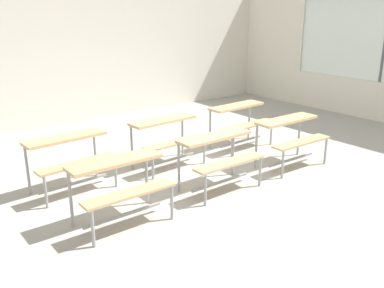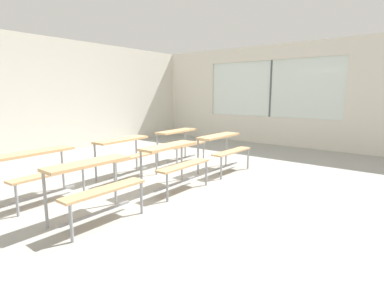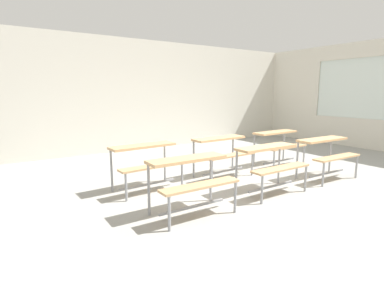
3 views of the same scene
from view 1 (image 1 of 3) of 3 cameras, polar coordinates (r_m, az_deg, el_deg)
The scene contains 8 objects.
ground at distance 6.10m, azimuth 4.25°, elevation -5.38°, with size 10.00×9.00×0.05m, color #9E9E99.
wall_back at distance 9.45m, azimuth -14.64°, elevation 12.06°, with size 10.00×0.12×3.00m, color silver.
desk_bench_r0c0 at distance 4.85m, azimuth -9.72°, elevation -4.45°, with size 1.11×0.60×0.74m.
desk_bench_r0c1 at distance 5.69m, azimuth 3.73°, elevation -0.78°, with size 1.10×0.59×0.74m.
desk_bench_r0c2 at distance 6.71m, azimuth 13.30°, elevation 1.71°, with size 1.12×0.62×0.74m.
desk_bench_r1c0 at distance 5.86m, azimuth -16.20°, elevation -0.91°, with size 1.13×0.65×0.74m.
desk_bench_r1c1 at distance 6.52m, azimuth -3.34°, elevation 1.71°, with size 1.12×0.63×0.74m.
desk_bench_r1c2 at distance 7.50m, azimuth 6.60°, elevation 3.80°, with size 1.12×0.62×0.74m.
Camera 1 is at (-3.81, -4.10, 2.40)m, focal length 39.42 mm.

